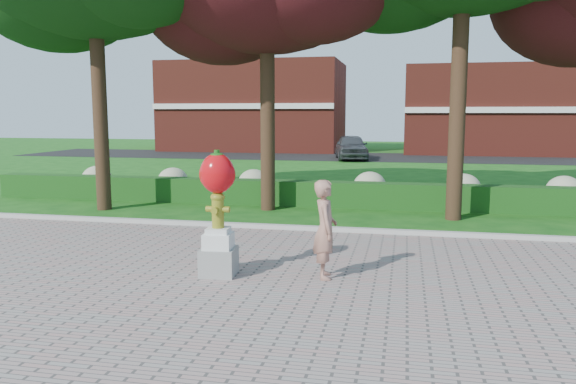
{
  "coord_description": "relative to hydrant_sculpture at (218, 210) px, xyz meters",
  "views": [
    {
      "loc": [
        2.13,
        -10.68,
        2.96
      ],
      "look_at": [
        -0.32,
        1.0,
        1.29
      ],
      "focal_mm": 35.0,
      "sensor_mm": 36.0,
      "label": 1
    }
  ],
  "objects": [
    {
      "name": "lawn_hedge",
      "position": [
        1.14,
        8.22,
        -0.85
      ],
      "size": [
        24.0,
        0.7,
        0.8
      ],
      "primitive_type": "cube",
      "color": "#154213",
      "rests_on": "ground"
    },
    {
      "name": "hydrangea_row",
      "position": [
        1.71,
        9.22,
        -0.7
      ],
      "size": [
        20.1,
        1.1,
        0.99
      ],
      "color": "#A7AD84",
      "rests_on": "ground"
    },
    {
      "name": "walkway",
      "position": [
        1.14,
        -2.78,
        -1.23
      ],
      "size": [
        40.0,
        14.0,
        0.04
      ],
      "primitive_type": "cube",
      "color": "gray",
      "rests_on": "ground"
    },
    {
      "name": "building_left",
      "position": [
        -8.86,
        35.22,
        2.25
      ],
      "size": [
        14.0,
        8.0,
        7.0
      ],
      "primitive_type": "cube",
      "color": "maroon",
      "rests_on": "ground"
    },
    {
      "name": "woman",
      "position": [
        1.91,
        0.23,
        -0.32
      ],
      "size": [
        0.56,
        0.72,
        1.77
      ],
      "primitive_type": "imported",
      "rotation": [
        0.0,
        0.0,
        1.8
      ],
      "color": "#A7725F",
      "rests_on": "walkway"
    },
    {
      "name": "curb",
      "position": [
        1.14,
        4.22,
        -1.17
      ],
      "size": [
        40.0,
        0.18,
        0.15
      ],
      "primitive_type": "cube",
      "color": "#ADADA5",
      "rests_on": "ground"
    },
    {
      "name": "hydrant_sculpture",
      "position": [
        0.0,
        0.0,
        0.0
      ],
      "size": [
        0.67,
        0.67,
        2.28
      ],
      "rotation": [
        0.0,
        0.0,
        0.08
      ],
      "color": "gray",
      "rests_on": "walkway"
    },
    {
      "name": "parked_car",
      "position": [
        -0.18,
        26.92,
        -0.42
      ],
      "size": [
        2.73,
        5.0,
        1.61
      ],
      "primitive_type": "imported",
      "rotation": [
        0.0,
        0.0,
        0.18
      ],
      "color": "#3D4044",
      "rests_on": "street"
    },
    {
      "name": "building_right",
      "position": [
        9.14,
        35.22,
        1.95
      ],
      "size": [
        12.0,
        8.0,
        6.4
      ],
      "primitive_type": "cube",
      "color": "maroon",
      "rests_on": "ground"
    },
    {
      "name": "ground",
      "position": [
        1.14,
        1.22,
        -1.25
      ],
      "size": [
        100.0,
        100.0,
        0.0
      ],
      "primitive_type": "plane",
      "color": "#134A12",
      "rests_on": "ground"
    },
    {
      "name": "street",
      "position": [
        1.14,
        29.22,
        -1.24
      ],
      "size": [
        50.0,
        8.0,
        0.02
      ],
      "primitive_type": "cube",
      "color": "black",
      "rests_on": "ground"
    }
  ]
}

